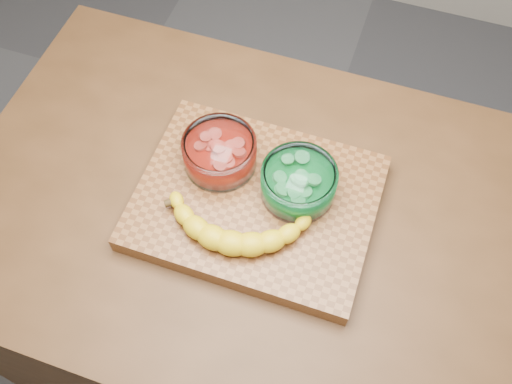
% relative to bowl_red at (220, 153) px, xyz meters
% --- Properties ---
extents(ground, '(3.50, 3.50, 0.00)m').
position_rel_bowl_red_xyz_m(ground, '(0.09, -0.05, -0.97)').
color(ground, '#505155').
rests_on(ground, ground).
extents(counter, '(1.20, 0.80, 0.90)m').
position_rel_bowl_red_xyz_m(counter, '(0.09, -0.05, -0.52)').
color(counter, '#4B2D16').
rests_on(counter, ground).
extents(cutting_board, '(0.45, 0.35, 0.04)m').
position_rel_bowl_red_xyz_m(cutting_board, '(0.09, -0.05, -0.05)').
color(cutting_board, brown).
rests_on(cutting_board, counter).
extents(bowl_red, '(0.14, 0.14, 0.07)m').
position_rel_bowl_red_xyz_m(bowl_red, '(0.00, 0.00, 0.00)').
color(bowl_red, white).
rests_on(bowl_red, cutting_board).
extents(bowl_green, '(0.14, 0.14, 0.07)m').
position_rel_bowl_red_xyz_m(bowl_green, '(0.16, -0.02, -0.00)').
color(bowl_green, white).
rests_on(bowl_green, cutting_board).
extents(banana, '(0.30, 0.15, 0.04)m').
position_rel_bowl_red_xyz_m(banana, '(0.08, -0.13, -0.01)').
color(banana, gold).
rests_on(banana, cutting_board).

